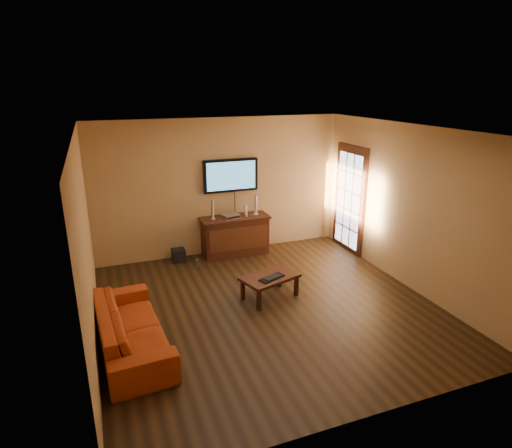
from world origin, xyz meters
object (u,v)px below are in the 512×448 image
game_console (246,210)px  keyboard (272,278)px  bottle (197,264)px  coffee_table (270,279)px  av_receiver (231,216)px  speaker_left (213,210)px  sofa (130,321)px  television (231,175)px  subwoofer (179,255)px  speaker_right (256,206)px  media_console (235,236)px

game_console → keyboard: game_console is taller
game_console → bottle: (-1.13, -0.43, -0.81)m
coffee_table → bottle: coffee_table is taller
av_receiver → speaker_left: bearing=161.6°
sofa → television: bearing=-43.0°
game_console → subwoofer: game_console is taller
keyboard → subwoofer: bearing=117.4°
coffee_table → speaker_right: size_ratio=2.60×
speaker_left → bottle: 1.07m
sofa → bottle: size_ratio=10.11×
television → coffee_table: television is taller
media_console → bottle: (-0.88, -0.41, -0.31)m
speaker_right → av_receiver: speaker_right is taller
game_console → subwoofer: 1.59m
speaker_right → keyboard: 2.20m
speaker_left → subwoofer: bearing=177.8°
coffee_table → speaker_left: 2.11m
media_console → speaker_left: 0.72m
keyboard → speaker_left: bearing=100.6°
speaker_left → game_console: (0.68, 0.00, -0.06)m
television → game_console: (0.24, -0.20, -0.67)m
game_console → television: bearing=151.0°
media_console → game_console: game_console is taller
speaker_left → av_receiver: size_ratio=1.24×
coffee_table → speaker_left: size_ratio=2.64×
sofa → speaker_right: 3.81m
coffee_table → game_console: size_ratio=4.40×
television → keyboard: (-0.06, -2.27, -1.19)m
television → subwoofer: size_ratio=4.44×
bottle → keyboard: (0.83, -1.64, 0.30)m
media_console → sofa: size_ratio=0.68×
coffee_table → game_console: (0.29, 1.97, 0.58)m
media_console → television: bearing=90.0°
media_console → subwoofer: media_console is taller
speaker_right → bottle: (-1.33, -0.43, -0.88)m
sofa → bottle: 2.60m
av_receiver → sofa: bearing=-140.9°
television → game_console: size_ratio=4.76×
sofa → speaker_right: size_ratio=5.15×
sofa → media_console: bearing=-45.3°
av_receiver → subwoofer: bearing=165.3°
coffee_table → game_console: bearing=81.6°
television → coffee_table: (-0.05, -2.17, -1.25)m
bottle → av_receiver: bearing=25.6°
media_console → subwoofer: size_ratio=5.51×
television → subwoofer: television is taller
speaker_left → av_receiver: speaker_left is taller
media_console → coffee_table: media_console is taller
av_receiver → subwoofer: (-1.05, 0.08, -0.70)m
media_console → television: television is taller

